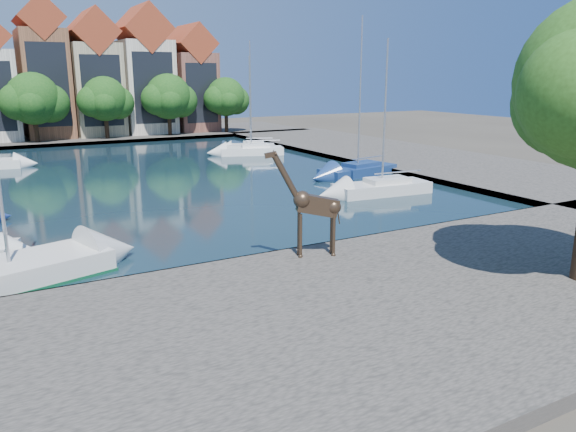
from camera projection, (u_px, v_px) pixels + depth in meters
name	position (u px, v px, depth m)	size (l,w,h in m)	color
ground	(298.00, 257.00, 26.03)	(160.00, 160.00, 0.00)	#38332B
water_basin	(152.00, 176.00, 46.33)	(38.00, 50.00, 0.08)	black
near_quay	(397.00, 304.00, 20.05)	(50.00, 14.00, 0.50)	#534E48
far_quay	(83.00, 137.00, 73.36)	(60.00, 16.00, 0.50)	#534E48
right_quay	(390.00, 153.00, 58.10)	(14.00, 52.00, 0.50)	#534E48
townhouse_center	(44.00, 73.00, 69.47)	(5.44, 9.18, 16.93)	brown
townhouse_east_inner	(94.00, 78.00, 72.46)	(5.94, 9.18, 15.79)	tan
townhouse_east_mid	(144.00, 75.00, 75.45)	(6.43, 9.18, 16.65)	beige
townhouse_east_end	(190.00, 82.00, 78.76)	(5.44, 9.18, 14.43)	brown
far_tree_mid_west	(34.00, 100.00, 64.68)	(7.80, 6.00, 8.00)	#332114
far_tree_mid_east	(105.00, 100.00, 68.50)	(7.02, 5.40, 7.52)	#332114
far_tree_east	(169.00, 98.00, 72.26)	(7.54, 5.80, 7.84)	#332114
far_tree_far_east	(226.00, 98.00, 76.08)	(6.76, 5.20, 7.36)	#332114
giraffe_statue	(312.00, 205.00, 24.09)	(3.14, 1.43, 4.63)	#3E2D1F
sailboat_right_a	(382.00, 186.00, 39.14)	(7.07, 3.04, 10.45)	silver
sailboat_right_b	(358.00, 168.00, 46.45)	(7.34, 3.66, 12.59)	navy
sailboat_right_c	(251.00, 149.00, 58.36)	(6.84, 4.20, 11.42)	white
sailboat_right_d	(251.00, 145.00, 61.29)	(5.42, 3.69, 10.02)	silver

